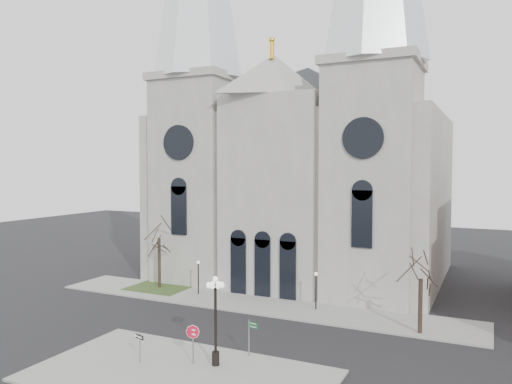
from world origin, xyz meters
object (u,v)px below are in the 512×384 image
at_px(one_way_sign, 140,342).
at_px(street_name_sign, 250,335).
at_px(globe_lamp, 215,309).
at_px(stop_sign, 193,336).

relative_size(one_way_sign, street_name_sign, 0.80).
distance_m(globe_lamp, street_name_sign, 3.39).
xyz_separation_m(one_way_sign, street_name_sign, (5.79, 4.02, 0.09)).
bearing_deg(street_name_sign, one_way_sign, -132.82).
bearing_deg(one_way_sign, street_name_sign, 51.03).
height_order(one_way_sign, street_name_sign, street_name_sign).
height_order(stop_sign, globe_lamp, globe_lamp).
bearing_deg(one_way_sign, globe_lamp, 37.00).
xyz_separation_m(stop_sign, street_name_sign, (2.68, 2.68, -0.37)).
distance_m(stop_sign, globe_lamp, 2.30).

